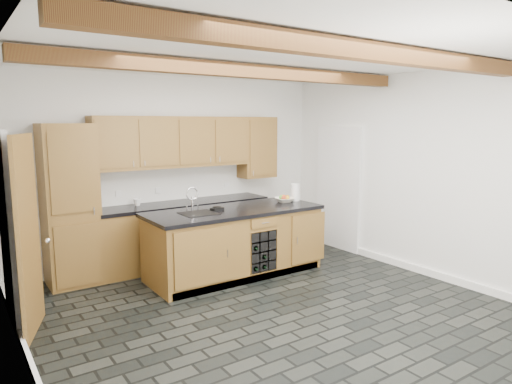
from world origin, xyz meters
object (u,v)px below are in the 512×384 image
at_px(fruit_bowl, 285,200).
at_px(paper_towel, 295,192).
at_px(kitchen_scale, 217,209).
at_px(island, 236,242).

bearing_deg(fruit_bowl, paper_towel, 2.16).
bearing_deg(fruit_bowl, kitchen_scale, -179.93).
xyz_separation_m(island, fruit_bowl, (0.90, 0.06, 0.50)).
relative_size(fruit_bowl, paper_towel, 1.08).
relative_size(island, kitchen_scale, 12.69).
height_order(fruit_bowl, paper_towel, paper_towel).
xyz_separation_m(fruit_bowl, paper_towel, (0.21, 0.01, 0.10)).
xyz_separation_m(kitchen_scale, paper_towel, (1.37, 0.01, 0.10)).
relative_size(kitchen_scale, paper_towel, 0.75).
distance_m(island, kitchen_scale, 0.56).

